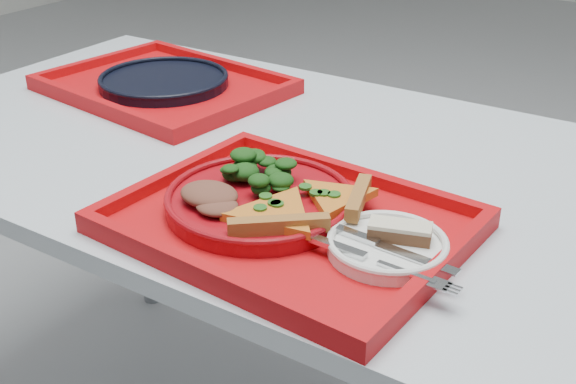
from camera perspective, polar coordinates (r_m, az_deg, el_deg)
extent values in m
cube|color=silver|center=(1.18, 1.81, 1.92)|extent=(1.60, 0.80, 0.03)
cylinder|color=gray|center=(1.98, -11.49, 0.23)|extent=(0.05, 0.05, 0.72)
cube|color=#B5090D|center=(0.97, 0.09, -2.69)|extent=(0.47, 0.38, 0.01)
cube|color=#B5090D|center=(1.51, -9.73, 8.06)|extent=(0.49, 0.41, 0.01)
cylinder|color=maroon|center=(1.00, -2.26, -0.85)|extent=(0.26, 0.26, 0.02)
cylinder|color=white|center=(0.91, 7.85, -4.43)|extent=(0.15, 0.15, 0.01)
cylinder|color=black|center=(1.50, -9.77, 8.56)|extent=(0.26, 0.26, 0.02)
ellipsoid|color=black|center=(1.02, -2.09, 1.90)|extent=(0.10, 0.09, 0.05)
ellipsoid|color=brown|center=(0.98, -6.25, -0.18)|extent=(0.08, 0.07, 0.03)
cube|color=#532F1B|center=(0.91, 8.82, -3.22)|extent=(0.08, 0.05, 0.02)
cube|color=beige|center=(0.90, 8.87, -2.63)|extent=(0.08, 0.05, 0.01)
cube|color=silver|center=(0.89, 7.93, -4.31)|extent=(0.19, 0.03, 0.01)
cube|color=silver|center=(0.86, 7.00, -5.42)|extent=(0.19, 0.03, 0.01)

